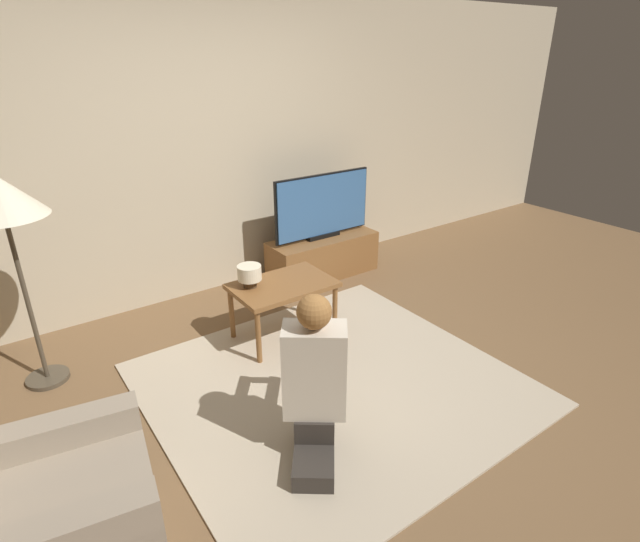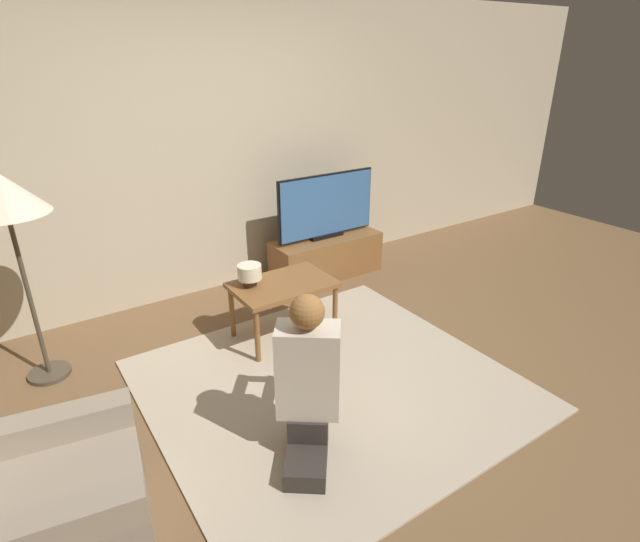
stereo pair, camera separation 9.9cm
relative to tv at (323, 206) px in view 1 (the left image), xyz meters
The scene contains 10 objects.
ground_plane 1.98m from the tv, 123.47° to the right, with size 10.00×10.00×0.00m, color brown.
wall_back 1.23m from the tv, 158.57° to the left, with size 10.00×0.06×2.60m.
rug 1.97m from the tv, 123.47° to the right, with size 2.32×2.19×0.02m.
tv_stand 0.52m from the tv, 90.00° to the right, with size 1.11×0.41×0.41m.
tv is the anchor object (origin of this frame).
coffee_table 1.28m from the tv, 140.06° to the right, with size 0.77×0.51×0.47m.
floor_lamp 2.67m from the tv, behind, with size 0.51×0.51×1.45m.
armchair 3.38m from the tv, 146.55° to the right, with size 0.94×0.87×0.86m.
person_kneeling 2.44m from the tv, 126.79° to the right, with size 0.65×0.75×0.98m.
table_lamp 1.38m from the tv, 149.13° to the right, with size 0.18×0.18×0.17m.
Camera 1 is at (-1.70, -2.23, 2.11)m, focal length 28.00 mm.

